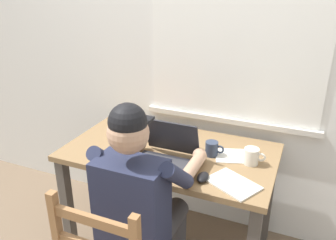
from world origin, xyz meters
The scene contains 11 objects.
back_wall centered at (0.00, 0.44, 1.30)m, with size 6.00×0.08×2.60m.
desk centered at (0.00, 0.00, 0.64)m, with size 1.28×0.72×0.75m.
seated_person centered at (0.03, -0.44, 0.69)m, with size 0.50×0.60×1.24m.
laptop centered at (0.03, -0.15, 0.81)m, with size 0.33×0.30×0.23m.
computer_mouse centered at (0.29, -0.24, 0.77)m, with size 0.06×0.10×0.03m, color black.
coffee_mug_white centered at (0.49, 0.03, 0.80)m, with size 0.12×0.08×0.10m.
coffee_mug_dark centered at (0.26, 0.03, 0.80)m, with size 0.11×0.08×0.09m.
book_stack_main centered at (-0.19, 0.15, 0.79)m, with size 0.18×0.17×0.08m.
paper_pile_near_laptop centered at (0.45, -0.23, 0.76)m, with size 0.25×0.17×0.01m, color silver.
paper_pile_back_corner centered at (0.38, 0.07, 0.76)m, with size 0.22×0.18×0.01m, color silver.
paper_pile_side centered at (-0.23, -0.18, 0.76)m, with size 0.25×0.17×0.01m, color white.
Camera 1 is at (0.73, -1.73, 1.75)m, focal length 36.79 mm.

